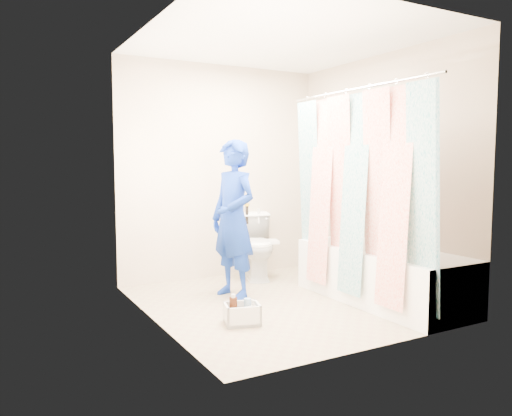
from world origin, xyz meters
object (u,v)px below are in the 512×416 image
bathtub (382,273)px  plumber (233,219)px  toilet (256,246)px  cleaning_caddy (243,315)px

bathtub → plumber: 1.50m
bathtub → toilet: bearing=111.0°
plumber → cleaning_caddy: (-0.31, -0.79, -0.68)m
cleaning_caddy → bathtub: bearing=14.2°
bathtub → cleaning_caddy: bathtub is taller
plumber → cleaning_caddy: bearing=-34.0°
toilet → plumber: size_ratio=0.48×
bathtub → cleaning_caddy: size_ratio=5.31×
toilet → plumber: (-0.59, -0.60, 0.40)m
toilet → plumber: 0.92m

